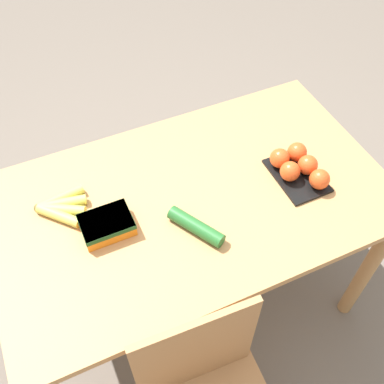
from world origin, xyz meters
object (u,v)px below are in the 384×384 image
banana_bunch (60,207)px  tomato_pack (298,166)px  cucumber_near (196,227)px  carrot_bag (107,224)px

banana_bunch → tomato_pack: tomato_pack is taller
tomato_pack → cucumber_near: (0.44, 0.08, -0.02)m
cucumber_near → carrot_bag: bearing=-25.3°
carrot_bag → cucumber_near: (-0.26, 0.12, -0.01)m
banana_bunch → carrot_bag: size_ratio=1.06×
banana_bunch → cucumber_near: cucumber_near is taller
tomato_pack → carrot_bag: size_ratio=1.39×
banana_bunch → tomato_pack: bearing=166.8°
banana_bunch → carrot_bag: carrot_bag is taller
tomato_pack → cucumber_near: 0.44m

